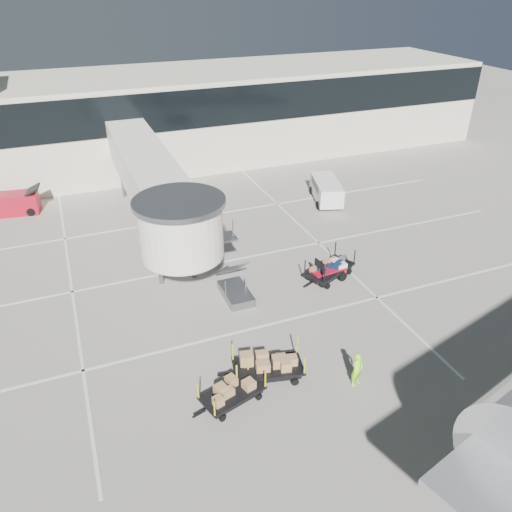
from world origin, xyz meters
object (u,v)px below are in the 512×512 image
Objects in this scene: box_cart_far at (232,393)px; ground_worker at (357,369)px; box_cart_near at (266,367)px; minivan at (326,188)px; suitcase_cart at (330,269)px; baggage_tug at (328,271)px; belt_loader at (11,204)px.

ground_worker reaches higher than box_cart_far.
minivan reaches higher than box_cart_near.
minivan reaches higher than box_cart_far.
ground_worker is at bearing -136.34° from suitcase_cart.
box_cart_near reaches higher than baggage_tug.
belt_loader is at bearing 94.52° from box_cart_far.
box_cart_far is at bearing 148.25° from ground_worker.
belt_loader reaches higher than ground_worker.
box_cart_near is (-6.88, -6.50, 0.05)m from suitcase_cart.
belt_loader is (-14.69, 25.20, -0.06)m from ground_worker.
box_cart_far is at bearing -147.35° from baggage_tug.
box_cart_far is (-1.95, -0.85, -0.10)m from box_cart_near.
baggage_tug is at bearing 55.85° from box_cart_near.
belt_loader reaches higher than baggage_tug.
suitcase_cart is at bearing 47.21° from ground_worker.
ground_worker is 0.38× the size of belt_loader.
minivan is (12.16, 16.74, 0.42)m from box_cart_near.
belt_loader is at bearing 129.08° from baggage_tug.
belt_loader reaches higher than suitcase_cart.
suitcase_cart is 0.98× the size of box_cart_near.
minivan is at bearing 66.32° from box_cart_near.
minivan is at bearing 44.03° from ground_worker.
suitcase_cart is 1.13× the size of box_cart_far.
belt_loader is (-11.13, 23.32, 0.18)m from box_cart_near.
baggage_tug is 11.81m from minivan.
box_cart_far is at bearing -60.92° from belt_loader.
suitcase_cart is 9.47m from box_cart_near.
box_cart_near is at bearing 131.03° from ground_worker.
suitcase_cart is at bearing 23.51° from box_cart_far.
belt_loader reaches higher than box_cart_far.
box_cart_near reaches higher than box_cart_far.
box_cart_near is at bearing -56.22° from belt_loader.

